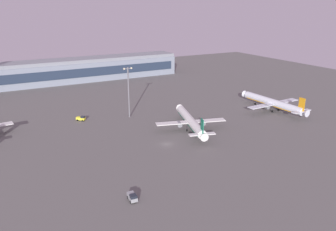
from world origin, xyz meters
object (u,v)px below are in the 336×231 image
object	(u,v)px
maintenance_van	(81,118)
baggage_tractor	(132,197)
airplane_terminal_side	(273,103)
apron_light_west	(129,89)
airplane_mid_apron	(191,121)

from	to	relation	value
maintenance_van	baggage_tractor	bearing A→B (deg)	34.77
airplane_terminal_side	apron_light_west	distance (m)	75.98
maintenance_van	airplane_mid_apron	bearing A→B (deg)	86.90
airplane_terminal_side	maintenance_van	xyz separation A→B (m)	(-93.32, 32.14, -3.00)
apron_light_west	airplane_mid_apron	bearing A→B (deg)	-59.06
airplane_mid_apron	airplane_terminal_side	size ratio (longest dim) A/B	0.92
baggage_tractor	airplane_terminal_side	bearing A→B (deg)	-152.18
baggage_tractor	apron_light_west	xyz separation A→B (m)	(27.26, 69.55, 13.15)
maintenance_van	airplane_terminal_side	bearing A→B (deg)	109.24
airplane_mid_apron	airplane_terminal_side	xyz separation A→B (m)	(53.16, 3.21, 0.24)
airplane_mid_apron	maintenance_van	bearing A→B (deg)	155.02
airplane_terminal_side	baggage_tractor	bearing A→B (deg)	-158.08
baggage_tractor	apron_light_west	bearing A→B (deg)	-107.56
airplane_terminal_side	maintenance_van	world-z (taller)	airplane_terminal_side
airplane_terminal_side	apron_light_west	bearing A→B (deg)	157.75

